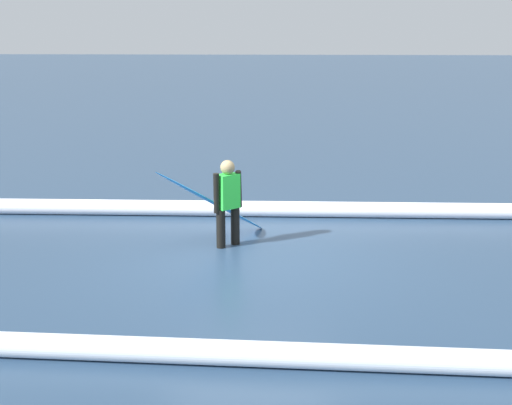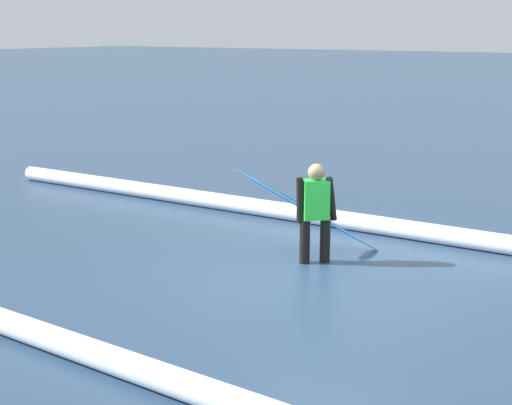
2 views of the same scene
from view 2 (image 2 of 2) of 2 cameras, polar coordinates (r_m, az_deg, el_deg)
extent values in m
plane|color=navy|center=(9.36, 5.12, -5.86)|extent=(184.53, 184.53, 0.00)
cylinder|color=black|center=(9.85, 3.79, -3.01)|extent=(0.14, 0.14, 0.60)
cylinder|color=black|center=(9.92, 5.36, -2.92)|extent=(0.14, 0.14, 0.60)
cube|color=#2DD83F|center=(9.74, 4.64, 0.23)|extent=(0.38, 0.38, 0.53)
sphere|color=#937E57|center=(9.67, 4.68, 2.36)|extent=(0.22, 0.22, 0.22)
cylinder|color=black|center=(9.69, 3.41, 0.18)|extent=(0.09, 0.11, 0.61)
cylinder|color=black|center=(9.80, 5.86, 0.28)|extent=(0.09, 0.24, 0.61)
ellipsoid|color=#268CE5|center=(10.17, 4.05, -0.63)|extent=(1.68, 1.60, 1.28)
ellipsoid|color=black|center=(10.17, 4.05, -0.61)|extent=(1.27, 1.21, 1.03)
cylinder|color=white|center=(10.94, 16.53, -2.76)|extent=(18.49, 0.68, 0.28)
cylinder|color=white|center=(7.92, -17.91, -9.14)|extent=(22.42, 0.74, 0.26)
camera|label=1|loc=(3.97, -83.75, 3.77)|focal=48.11mm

